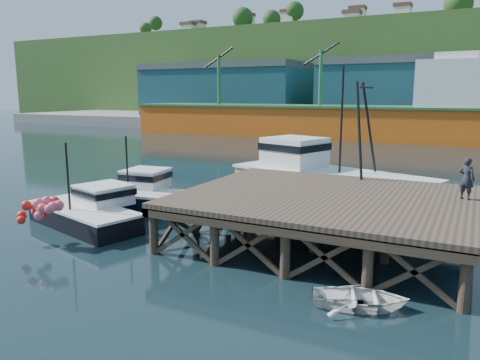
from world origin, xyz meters
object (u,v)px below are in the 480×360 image
Objects in this scene: boat_black at (89,211)px; boat_navy at (138,194)px; dinghy at (360,298)px; dockworker at (467,179)px; trawler at (326,178)px.

boat_navy is at bearing 106.05° from boat_black.
boat_black reaches higher than dinghy.
boat_black reaches higher than dockworker.
trawler is 4.30× the size of dinghy.
boat_navy reaches higher than boat_black.
boat_black is (0.04, -3.81, -0.08)m from boat_navy.
dinghy is 1.67× the size of dockworker.
dockworker is (2.50, 7.43, 2.69)m from dinghy.
boat_black is 13.09m from trawler.
boat_black is 14.23m from dinghy.
dinghy is at bearing -50.35° from trawler.
boat_navy is 0.97× the size of boat_black.
dinghy is at bearing -32.52° from boat_navy.
dockworker is at bearing -4.36° from boat_navy.
boat_navy is 3.81m from boat_black.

